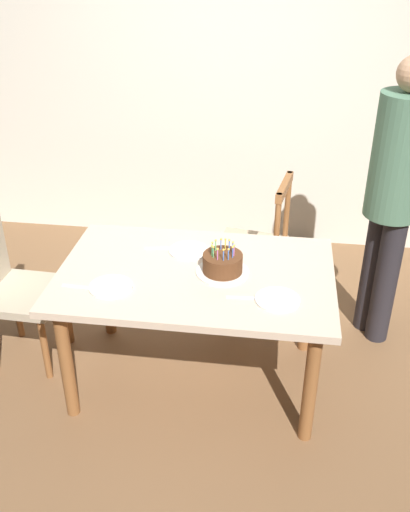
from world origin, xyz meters
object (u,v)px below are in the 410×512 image
birthday_cake (223,264)px  chair_spindle_back (254,249)px  plate_far_side (189,251)px  plate_near_guest (278,300)px  chair_upholstered (7,281)px  person_guest (394,190)px  dining_table (196,287)px  plate_near_celebrant (111,287)px

birthday_cake → chair_spindle_back: bearing=80.4°
birthday_cake → plate_far_side: (-0.21, 0.20, -0.05)m
plate_near_guest → chair_spindle_back: (-0.16, 0.99, -0.28)m
chair_upholstered → person_guest: (2.17, 0.53, 0.47)m
dining_table → plate_far_side: bearing=109.0°
dining_table → person_guest: size_ratio=0.83×
dining_table → plate_near_guest: 0.49m
plate_near_guest → chair_spindle_back: chair_spindle_back is taller
plate_far_side → chair_upholstered: size_ratio=0.23×
plate_near_celebrant → chair_spindle_back: size_ratio=0.23×
plate_near_celebrant → plate_far_side: same height
dining_table → plate_far_side: 0.24m
birthday_cake → chair_upholstered: 1.28m
plate_far_side → chair_spindle_back: size_ratio=0.23×
plate_near_celebrant → plate_near_guest: 0.83m
chair_spindle_back → plate_far_side: bearing=-121.0°
plate_far_side → person_guest: (1.13, 0.39, 0.26)m
birthday_cake → chair_upholstered: (-1.25, 0.06, -0.25)m
chair_upholstered → person_guest: size_ratio=0.54×
plate_near_guest → person_guest: (0.62, 0.81, 0.26)m
dining_table → chair_spindle_back: 0.85m
birthday_cake → chair_upholstered: size_ratio=0.29×
birthday_cake → person_guest: bearing=32.9°
chair_spindle_back → dining_table: bearing=-109.1°
birthday_cake → chair_upholstered: bearing=177.3°
plate_near_guest → person_guest: size_ratio=0.13×
plate_far_side → person_guest: size_ratio=0.13×
plate_near_celebrant → chair_upholstered: size_ratio=0.23×
chair_upholstered → plate_near_guest: bearing=-10.2°
plate_far_side → chair_upholstered: 1.07m
person_guest → plate_near_guest: bearing=-127.5°
plate_near_celebrant → birthday_cake: bearing=22.1°
dining_table → birthday_cake: birthday_cake is taller
plate_near_guest → person_guest: bearing=52.5°
chair_upholstered → chair_spindle_back: bearing=27.3°
plate_far_side → plate_near_guest: same height
plate_near_celebrant → plate_far_side: 0.53m
chair_spindle_back → birthday_cake: bearing=-99.6°
chair_upholstered → birthday_cake: bearing=-2.7°
plate_near_guest → chair_upholstered: bearing=169.8°
plate_near_guest → person_guest: person_guest is taller
chair_spindle_back → person_guest: person_guest is taller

